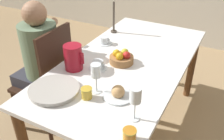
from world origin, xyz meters
TOP-DOWN VIEW (x-y plane):
  - ground_plane at (0.00, 0.00)m, footprint 20.00×20.00m
  - dining_table at (0.00, 0.00)m, footprint 0.88×1.75m
  - chair_person_side at (-0.62, -0.26)m, footprint 0.42×0.42m
  - person_seated at (-0.71, -0.23)m, footprint 0.39×0.41m
  - red_pitcher at (-0.30, -0.30)m, footprint 0.16×0.13m
  - wine_glass_water at (0.31, -0.59)m, footprint 0.07×0.07m
  - wine_glass_juice at (-0.00, -0.47)m, footprint 0.07×0.07m
  - teacup_near_person at (-0.14, -0.22)m, footprint 0.14×0.14m
  - teacup_across at (-0.31, 0.18)m, footprint 0.14×0.14m
  - serving_tray at (-0.24, -0.60)m, footprint 0.33×0.33m
  - bread_plate at (0.14, -0.46)m, footprint 0.19×0.19m
  - jam_jar_amber at (0.36, -0.75)m, footprint 0.07×0.07m
  - jam_jar_red at (-0.02, -0.55)m, footprint 0.07×0.07m
  - fruit_bowl at (-0.02, -0.06)m, footprint 0.18×0.18m
  - candlestick_tall at (-0.36, 0.44)m, footprint 0.06×0.06m

SIDE VIEW (x-z plane):
  - ground_plane at x=0.00m, z-range 0.00..0.00m
  - chair_person_side at x=-0.62m, z-range 0.02..1.02m
  - dining_table at x=0.00m, z-range 0.27..1.02m
  - person_seated at x=-0.71m, z-range 0.11..1.30m
  - serving_tray at x=-0.24m, z-range 0.75..0.78m
  - bread_plate at x=0.14m, z-range 0.73..0.82m
  - teacup_near_person at x=-0.14m, z-range 0.75..0.81m
  - teacup_across at x=-0.31m, z-range 0.75..0.81m
  - jam_jar_amber at x=0.36m, z-range 0.75..0.82m
  - jam_jar_red at x=-0.02m, z-range 0.75..0.82m
  - fruit_bowl at x=-0.02m, z-range 0.74..0.84m
  - red_pitcher at x=-0.30m, z-range 0.75..0.94m
  - candlestick_tall at x=-0.36m, z-range 0.71..1.07m
  - wine_glass_juice at x=0.00m, z-range 0.80..1.00m
  - wine_glass_water at x=0.31m, z-range 0.80..1.01m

